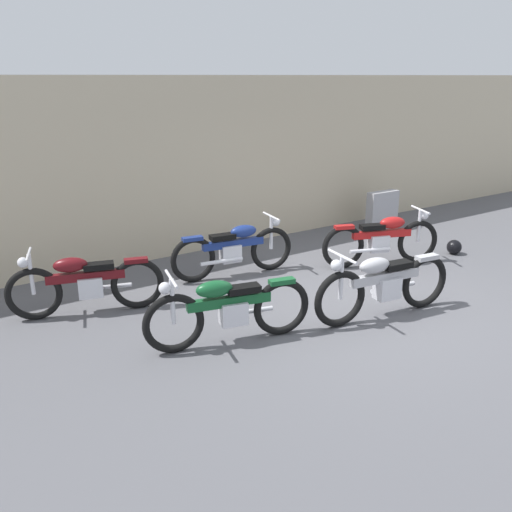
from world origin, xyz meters
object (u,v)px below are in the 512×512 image
Objects in this scene: motorcycle_blue at (234,249)px; motorcycle_maroon at (85,283)px; motorcycle_green at (228,309)px; motorcycle_red at (382,239)px; helmet at (454,247)px; stone_marker at (382,211)px; motorcycle_silver at (383,284)px.

motorcycle_blue is 2.37m from motorcycle_maroon.
motorcycle_green is at bearing 139.62° from motorcycle_maroon.
motorcycle_blue is (1.26, 1.90, -0.00)m from motorcycle_green.
motorcycle_red is (3.53, 0.99, 0.01)m from motorcycle_green.
motorcycle_green is 0.99× the size of motorcycle_blue.
helmet is 6.22m from motorcycle_maroon.
helmet is at bearing -93.90° from stone_marker.
motorcycle_maroon is (-6.12, 1.05, 0.30)m from helmet.
motorcycle_red reaches higher than motorcycle_green.
motorcycle_silver reaches higher than motorcycle_green.
motorcycle_silver is 1.07× the size of motorcycle_red.
stone_marker is at bearing 18.32° from motorcycle_blue.
motorcycle_green and motorcycle_blue have the same top height.
stone_marker is 1.88m from helmet.
motorcycle_silver is at bearing 162.11° from motorcycle_maroon.
stone_marker is at bearing -140.51° from motorcycle_green.
motorcycle_green is at bearing -5.13° from motorcycle_silver.
motorcycle_green reaches higher than helmet.
motorcycle_blue is at bearing 162.13° from helmet.
motorcycle_silver is (2.03, -0.46, 0.02)m from motorcycle_green.
motorcycle_silver is 2.49m from motorcycle_blue.
motorcycle_silver is 1.04× the size of motorcycle_blue.
motorcycle_red is at bearing -136.11° from stone_marker.
motorcycle_blue is (-0.78, 2.36, -0.02)m from motorcycle_silver.
motorcycle_red is (1.50, 1.45, -0.01)m from motorcycle_silver.
motorcycle_green is at bearing -153.68° from stone_marker.
motorcycle_blue is at bearing 178.21° from motorcycle_red.
motorcycle_green is at bearing -114.53° from motorcycle_blue.
motorcycle_green reaches higher than motorcycle_maroon.
motorcycle_blue is (-2.27, 0.91, -0.01)m from motorcycle_red.
motorcycle_silver is (-3.11, -3.00, 0.06)m from stone_marker.
motorcycle_blue reaches higher than helmet.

